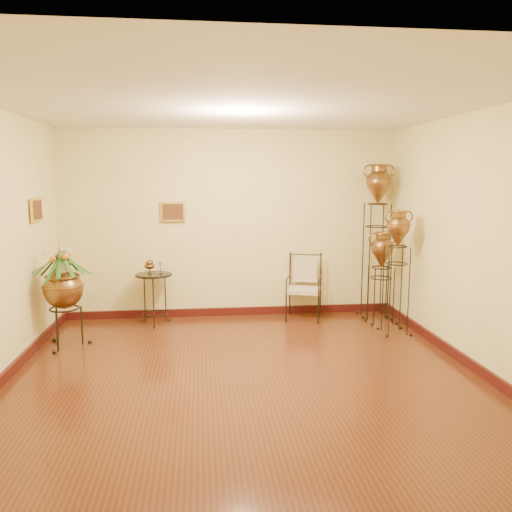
{
  "coord_description": "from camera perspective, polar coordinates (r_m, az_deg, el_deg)",
  "views": [
    {
      "loc": [
        -0.45,
        -4.97,
        2.07
      ],
      "look_at": [
        0.25,
        1.3,
        1.1
      ],
      "focal_mm": 35.0,
      "sensor_mm": 36.0,
      "label": 1
    }
  ],
  "objects": [
    {
      "name": "amphora_short",
      "position": [
        7.48,
        14.11,
        -2.31
      ],
      "size": [
        0.52,
        0.52,
        1.35
      ],
      "rotation": [
        0.0,
        0.0,
        -0.35
      ],
      "color": "#2C2416",
      "rests_on": "ground"
    },
    {
      "name": "side_table",
      "position": [
        7.35,
        -11.53,
        -4.7
      ],
      "size": [
        0.64,
        0.64,
        0.93
      ],
      "rotation": [
        0.0,
        0.0,
        -0.33
      ],
      "color": "#2C2416",
      "rests_on": "ground"
    },
    {
      "name": "amphora_tall",
      "position": [
        7.63,
        13.6,
        1.82
      ],
      "size": [
        0.5,
        0.5,
        2.32
      ],
      "rotation": [
        0.0,
        0.0,
        -0.1
      ],
      "color": "#2C2416",
      "rests_on": "ground"
    },
    {
      "name": "amphora_mid",
      "position": [
        6.94,
        15.76,
        -1.69
      ],
      "size": [
        0.42,
        0.42,
        1.69
      ],
      "rotation": [
        0.0,
        0.0,
        -0.13
      ],
      "color": "#2C2416",
      "rests_on": "ground"
    },
    {
      "name": "armchair",
      "position": [
        7.45,
        5.48,
        -3.6
      ],
      "size": [
        0.67,
        0.64,
        0.96
      ],
      "rotation": [
        0.0,
        0.0,
        -0.3
      ],
      "color": "#2C2416",
      "rests_on": "ground"
    },
    {
      "name": "room_shell",
      "position": [
        5.01,
        -1.27,
        4.87
      ],
      "size": [
        5.02,
        5.02,
        2.81
      ],
      "color": "#F7EA9F",
      "rests_on": "ground"
    },
    {
      "name": "ground",
      "position": [
        5.4,
        -1.14,
        -13.79
      ],
      "size": [
        5.0,
        5.0,
        0.0
      ],
      "primitive_type": "plane",
      "color": "#562414",
      "rests_on": "ground"
    },
    {
      "name": "planter_urn",
      "position": [
        6.6,
        -21.2,
        -3.07
      ],
      "size": [
        0.9,
        0.9,
        1.41
      ],
      "rotation": [
        0.0,
        0.0,
        0.21
      ],
      "color": "#2C2416",
      "rests_on": "ground"
    }
  ]
}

